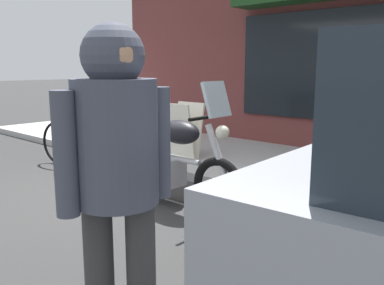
{
  "coord_description": "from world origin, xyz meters",
  "views": [
    {
      "loc": [
        4.03,
        -2.85,
        1.55
      ],
      "look_at": [
        0.95,
        0.51,
        0.7
      ],
      "focal_mm": 38.72,
      "sensor_mm": 36.0,
      "label": 1
    }
  ],
  "objects_px": {
    "pedestrian_walking": "(117,167)",
    "parked_bicycle": "(82,145)",
    "touring_motorcycle": "(157,150)",
    "sandwich_board_sign": "(183,130)"
  },
  "relations": [
    {
      "from": "pedestrian_walking",
      "to": "touring_motorcycle",
      "type": "bearing_deg",
      "value": 133.78
    },
    {
      "from": "touring_motorcycle",
      "to": "sandwich_board_sign",
      "type": "height_order",
      "value": "touring_motorcycle"
    },
    {
      "from": "touring_motorcycle",
      "to": "sandwich_board_sign",
      "type": "bearing_deg",
      "value": 124.0
    },
    {
      "from": "parked_bicycle",
      "to": "touring_motorcycle",
      "type": "bearing_deg",
      "value": -7.81
    },
    {
      "from": "touring_motorcycle",
      "to": "parked_bicycle",
      "type": "relative_size",
      "value": 1.23
    },
    {
      "from": "pedestrian_walking",
      "to": "sandwich_board_sign",
      "type": "distance_m",
      "value": 4.61
    },
    {
      "from": "touring_motorcycle",
      "to": "parked_bicycle",
      "type": "distance_m",
      "value": 2.0
    },
    {
      "from": "touring_motorcycle",
      "to": "pedestrian_walking",
      "type": "bearing_deg",
      "value": -46.22
    },
    {
      "from": "pedestrian_walking",
      "to": "parked_bicycle",
      "type": "bearing_deg",
      "value": 149.62
    },
    {
      "from": "pedestrian_walking",
      "to": "sandwich_board_sign",
      "type": "bearing_deg",
      "value": 129.94
    }
  ]
}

